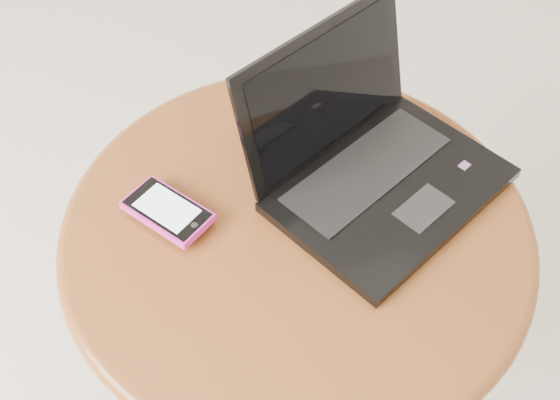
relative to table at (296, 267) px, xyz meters
name	(u,v)px	position (x,y,z in m)	size (l,w,h in m)	color
table	(296,267)	(0.00, 0.00, 0.00)	(0.68, 0.68, 0.54)	brown
laptop	(371,161)	(0.13, 0.03, 0.15)	(0.41, 0.38, 0.21)	black
phone_black	(174,213)	(-0.16, 0.08, 0.12)	(0.10, 0.12, 0.01)	black
phone_pink	(167,211)	(-0.17, 0.07, 0.13)	(0.12, 0.14, 0.02)	#D52797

